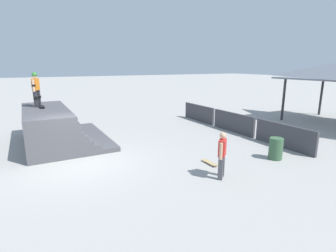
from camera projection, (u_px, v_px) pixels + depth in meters
name	position (u px, v px, depth m)	size (l,w,h in m)	color
ground_plane	(80.00, 163.00, 9.84)	(160.00, 160.00, 0.00)	#A3A09B
quarter_pipe_ramp	(54.00, 128.00, 12.20)	(5.37, 3.52, 1.65)	#4C4C51
skater_on_deck	(36.00, 87.00, 12.31)	(0.69, 0.41, 1.62)	#2D2D33
skateboard_on_deck	(42.00, 107.00, 12.16)	(0.83, 0.23, 0.09)	blue
bystander_walking	(222.00, 153.00, 8.37)	(0.47, 0.53, 1.53)	#4C4C51
skateboard_on_ground	(210.00, 163.00, 9.69)	(0.79, 0.20, 0.09)	silver
barrier_fence	(233.00, 122.00, 14.36)	(9.57, 0.12, 1.05)	#3D3D42
trash_bin	(276.00, 149.00, 10.16)	(0.52, 0.52, 0.85)	#385B3D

